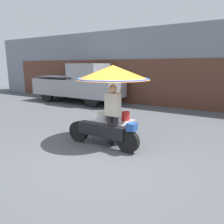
# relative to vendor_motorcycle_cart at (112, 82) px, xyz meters

# --- Properties ---
(ground_plane) EXTENTS (36.00, 36.00, 0.00)m
(ground_plane) POSITION_rel_vendor_motorcycle_cart_xyz_m (0.39, -1.09, -1.66)
(ground_plane) COLOR #4C4F54
(shopfront_building) EXTENTS (28.00, 2.06, 4.00)m
(shopfront_building) POSITION_rel_vendor_motorcycle_cart_xyz_m (0.39, 6.84, 0.33)
(shopfront_building) COLOR gray
(shopfront_building) RESTS_ON ground
(vendor_motorcycle_cart) EXTENTS (2.13, 1.99, 2.10)m
(vendor_motorcycle_cart) POSITION_rel_vendor_motorcycle_cart_xyz_m (0.00, 0.00, 0.00)
(vendor_motorcycle_cart) COLOR black
(vendor_motorcycle_cart) RESTS_ON ground
(vendor_person) EXTENTS (0.38, 0.22, 1.61)m
(vendor_person) POSITION_rel_vendor_motorcycle_cart_xyz_m (0.18, -0.24, -0.75)
(vendor_person) COLOR #2D2D33
(vendor_person) RESTS_ON ground
(pickup_truck) EXTENTS (5.42, 1.80, 2.19)m
(pickup_truck) POSITION_rel_vendor_motorcycle_cart_xyz_m (-4.99, 4.51, -0.61)
(pickup_truck) COLOR black
(pickup_truck) RESTS_ON ground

